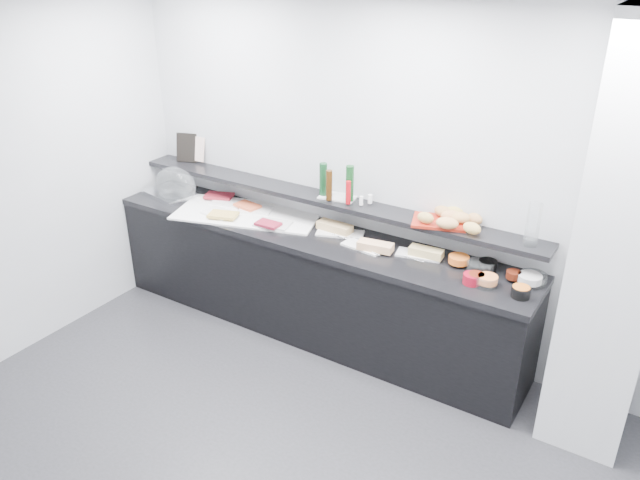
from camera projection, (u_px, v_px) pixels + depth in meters
The scene contains 57 objects.
back_wall at pixel (411, 184), 4.61m from camera, with size 5.00×0.02×2.70m, color #B8BBC0.
ceiling at pixel (222, 17), 2.50m from camera, with size 5.00×5.00×0.00m, color white.
column at pixel (622, 251), 3.62m from camera, with size 0.50×0.50×2.70m, color white.
buffet_cabinet at pixel (311, 285), 5.12m from camera, with size 3.60×0.60×0.85m, color black.
counter_top at pixel (310, 235), 4.93m from camera, with size 3.62×0.62×0.05m, color black.
wall_shelf at pixel (322, 198), 4.95m from camera, with size 3.60×0.25×0.04m, color black.
cloche_base at pixel (170, 194), 5.61m from camera, with size 0.46×0.30×0.04m, color silver.
cloche_dome at pixel (176, 186), 5.50m from camera, with size 0.39×0.26×0.34m, color white.
linen_runner at pixel (248, 213), 5.24m from camera, with size 1.20×0.57×0.01m, color white.
platter_meat_a at pixel (229, 202), 5.43m from camera, with size 0.28×0.19×0.01m, color white.
food_meat_a at pixel (219, 196), 5.51m from camera, with size 0.24×0.16×0.02m, color maroon.
platter_salmon at pixel (256, 210), 5.27m from camera, with size 0.27×0.18×0.01m, color white.
food_salmon at pixel (247, 206), 5.30m from camera, with size 0.22×0.14×0.02m, color #DD532D.
platter_cheese at pixel (218, 213), 5.21m from camera, with size 0.27×0.18×0.01m, color white.
food_cheese at pixel (223, 215), 5.13m from camera, with size 0.23×0.15×0.02m, color #D3AF52.
platter_meat_b at pixel (273, 224), 5.01m from camera, with size 0.28×0.19×0.01m, color silver.
food_meat_b at pixel (268, 224), 4.96m from camera, with size 0.19×0.12×0.02m, color maroon.
sandwich_plate_left at pixel (340, 233), 4.88m from camera, with size 0.37×0.16×0.01m, color silver.
sandwich_food_left at pixel (335, 227), 4.90m from camera, with size 0.29×0.11×0.06m, color tan.
tongs_left at pixel (340, 236), 4.80m from camera, with size 0.01×0.01×0.16m, color #A8AAAF.
sandwich_plate_mid at pixel (363, 247), 4.67m from camera, with size 0.32×0.14×0.01m, color white.
sandwich_food_mid at pixel (375, 246), 4.59m from camera, with size 0.26×0.10×0.06m, color #E7AD79.
tongs_mid at pixel (372, 252), 4.57m from camera, with size 0.01×0.01×0.16m, color silver.
sandwich_plate_right at pixel (419, 255), 4.55m from camera, with size 0.33×0.14×0.01m, color white.
sandwich_food_right at pixel (426, 252), 4.50m from camera, with size 0.25×0.09×0.06m, color #D8BB71.
tongs_right at pixel (414, 259), 4.46m from camera, with size 0.01×0.01×0.16m, color silver.
bowl_glass_fruit at pixel (480, 267), 4.32m from camera, with size 0.18×0.18×0.07m, color white.
fill_glass_fruit at pixel (459, 259), 4.40m from camera, with size 0.15×0.15×0.05m, color orange.
bowl_black_jam at pixel (488, 265), 4.35m from camera, with size 0.13×0.13×0.07m, color black.
fill_black_jam at pixel (514, 275), 4.20m from camera, with size 0.10×0.10×0.05m, color #4F180B.
bowl_glass_cream at pixel (533, 279), 4.17m from camera, with size 0.18×0.18×0.07m, color white.
fill_glass_cream at pixel (530, 278), 4.15m from camera, with size 0.16×0.16×0.05m, color silver.
bowl_red_jam at pixel (472, 279), 4.17m from camera, with size 0.12×0.12×0.07m, color maroon.
fill_red_jam at pixel (476, 277), 4.17m from camera, with size 0.11×0.11×0.05m, color #5B1A0D.
bowl_glass_salmon at pixel (486, 282), 4.14m from camera, with size 0.15×0.15×0.07m, color white.
fill_glass_salmon at pixel (488, 279), 4.14m from camera, with size 0.13×0.13×0.05m, color orange.
bowl_black_fruit at pixel (521, 292), 4.01m from camera, with size 0.12×0.12×0.07m, color black.
fill_black_fruit at pixel (521, 290), 4.01m from camera, with size 0.11×0.11×0.05m, color orange.
framed_print at pixel (187, 148), 5.66m from camera, with size 0.20×0.02×0.26m, color black.
print_art at pixel (197, 149), 5.63m from camera, with size 0.17×0.00×0.22m, color beige.
condiment_tray at pixel (338, 197), 4.91m from camera, with size 0.29×0.18×0.01m, color silver.
bottle_green_a at pixel (323, 179), 4.88m from camera, with size 0.06×0.06×0.26m, color #0F3A1B.
bottle_brown at pixel (329, 185), 4.79m from camera, with size 0.05×0.05×0.24m, color #3B210A.
bottle_green_b at pixel (350, 183), 4.76m from camera, with size 0.06×0.06×0.28m, color #103C18.
bottle_hot at pixel (348, 192), 4.73m from camera, with size 0.04×0.04×0.18m, color red.
shaker_salt at pixel (361, 201), 4.73m from camera, with size 0.03×0.03×0.07m, color white.
shaker_pepper at pixel (370, 199), 4.76m from camera, with size 0.04×0.04×0.07m, color white.
bread_tray at pixel (439, 222), 4.46m from camera, with size 0.38×0.27×0.02m, color #A22111.
bread_roll_nw at pixel (443, 212), 4.50m from camera, with size 0.15×0.09×0.08m, color #AA7741.
bread_roll_n at pixel (454, 212), 4.49m from camera, with size 0.15×0.09×0.08m, color #B59545.
bread_roll_ne at pixel (475, 219), 4.38m from camera, with size 0.12×0.08×0.08m, color #B57C45.
bread_roll_sw at pixel (426, 218), 4.40m from camera, with size 0.12×0.08×0.08m, color #B08B43.
bread_roll_s at pixel (447, 223), 4.32m from camera, with size 0.16×0.10×0.08m, color tan.
bread_roll_se at pixel (472, 228), 4.24m from camera, with size 0.13×0.09×0.08m, color tan.
bread_roll_midw at pixel (451, 216), 4.43m from camera, with size 0.15×0.09×0.08m, color #C17F49.
bread_roll_mide at pixel (460, 218), 4.40m from camera, with size 0.15×0.10×0.08m, color #BF8848.
carafe at pixel (533, 225), 4.08m from camera, with size 0.09×0.09×0.30m, color white.
Camera 1 is at (1.75, -2.02, 2.98)m, focal length 35.00 mm.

